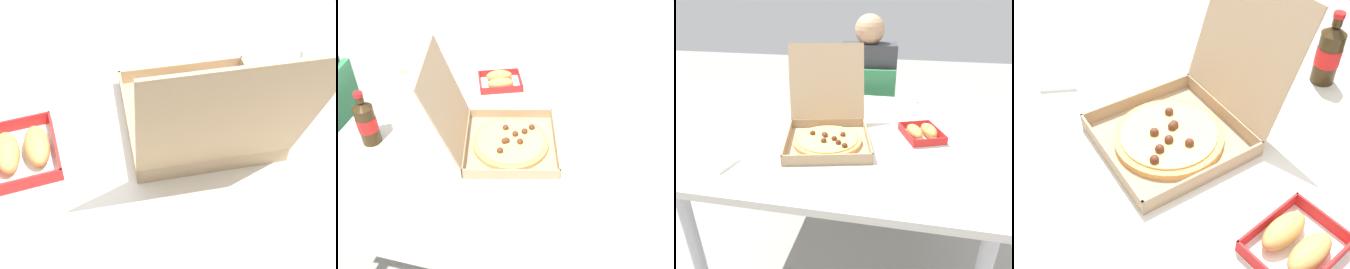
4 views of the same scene
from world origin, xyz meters
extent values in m
plane|color=gray|center=(0.00, 0.00, 0.00)|extent=(10.00, 10.00, 0.00)
cube|color=silver|center=(0.00, 0.00, 0.69)|extent=(1.18, 1.09, 0.03)
cylinder|color=#B7B7BC|center=(0.52, -0.48, 0.34)|extent=(0.05, 0.05, 0.67)
cylinder|color=#B7B7BC|center=(0.52, 0.48, 0.34)|extent=(0.05, 0.05, 0.67)
cube|color=#338451|center=(0.00, 0.66, 0.64)|extent=(0.36, 0.06, 0.38)
cylinder|color=#B2B2B7|center=(0.17, 0.69, 0.21)|extent=(0.03, 0.03, 0.43)
cylinder|color=#B2B2B7|center=(-0.17, 0.66, 0.21)|extent=(0.03, 0.03, 0.43)
cube|color=tan|center=(-0.06, -0.13, 0.70)|extent=(0.41, 0.41, 0.01)
cube|color=tan|center=(-0.03, -0.29, 0.73)|extent=(0.33, 0.09, 0.04)
cube|color=tan|center=(-0.23, -0.17, 0.73)|extent=(0.09, 0.33, 0.04)
cube|color=tan|center=(0.10, -0.09, 0.73)|extent=(0.09, 0.33, 0.04)
cube|color=tan|center=(-0.10, 0.03, 0.73)|extent=(0.33, 0.09, 0.04)
cube|color=tan|center=(-0.12, 0.09, 0.91)|extent=(0.36, 0.19, 0.33)
cylinder|color=tan|center=(-0.06, -0.13, 0.72)|extent=(0.28, 0.28, 0.02)
cylinder|color=#EAC666|center=(-0.06, -0.13, 0.73)|extent=(0.25, 0.25, 0.01)
sphere|color=#562819|center=(-0.01, -0.17, 0.74)|extent=(0.02, 0.02, 0.02)
sphere|color=#562819|center=(-0.14, -0.11, 0.74)|extent=(0.02, 0.02, 0.02)
sphere|color=#562819|center=(-0.08, -0.11, 0.74)|extent=(0.02, 0.02, 0.02)
sphere|color=#562819|center=(-0.08, -0.12, 0.74)|extent=(0.02, 0.02, 0.02)
sphere|color=#562819|center=(-0.07, -0.17, 0.74)|extent=(0.02, 0.02, 0.02)
sphere|color=#562819|center=(-0.01, -0.10, 0.74)|extent=(0.02, 0.02, 0.02)
sphere|color=#562819|center=(-0.03, -0.14, 0.74)|extent=(0.02, 0.02, 0.02)
sphere|color=#562819|center=(0.02, -0.19, 0.74)|extent=(0.02, 0.02, 0.02)
cube|color=white|center=(0.32, 0.01, 0.70)|extent=(0.21, 0.23, 0.00)
cube|color=red|center=(0.36, -0.08, 0.72)|extent=(0.14, 0.06, 0.03)
cube|color=red|center=(0.29, 0.10, 0.72)|extent=(0.14, 0.06, 0.03)
cube|color=red|center=(0.25, -0.02, 0.72)|extent=(0.07, 0.18, 0.03)
cube|color=red|center=(0.39, 0.04, 0.72)|extent=(0.07, 0.18, 0.03)
ellipsoid|color=tan|center=(0.29, 0.00, 0.73)|extent=(0.10, 0.13, 0.05)
ellipsoid|color=tan|center=(0.35, 0.02, 0.73)|extent=(0.10, 0.13, 0.05)
cylinder|color=#33230F|center=(-0.17, 0.39, 0.78)|extent=(0.07, 0.07, 0.16)
cone|color=#33230F|center=(-0.17, 0.39, 0.87)|extent=(0.07, 0.07, 0.02)
cylinder|color=#33230F|center=(-0.17, 0.39, 0.90)|extent=(0.03, 0.03, 0.02)
cylinder|color=red|center=(-0.17, 0.39, 0.92)|extent=(0.03, 0.03, 0.01)
cylinder|color=red|center=(-0.17, 0.39, 0.79)|extent=(0.07, 0.07, 0.06)
cube|color=white|center=(0.31, -0.39, 0.70)|extent=(0.26, 0.23, 0.00)
cube|color=white|center=(-0.42, -0.37, 0.71)|extent=(0.13, 0.13, 0.02)
cylinder|color=white|center=(0.29, 0.47, 0.71)|extent=(0.06, 0.06, 0.02)
cylinder|color=#DBBC66|center=(0.29, 0.47, 0.72)|extent=(0.05, 0.05, 0.01)
camera|label=1|loc=(-0.03, 0.61, 1.43)|focal=44.88mm
camera|label=2|loc=(-1.07, -0.36, 1.66)|focal=39.86mm
camera|label=3|loc=(0.22, -1.23, 1.29)|focal=32.68mm
camera|label=4|loc=(0.67, -0.35, 1.45)|focal=44.21mm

